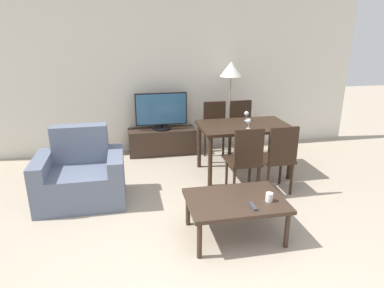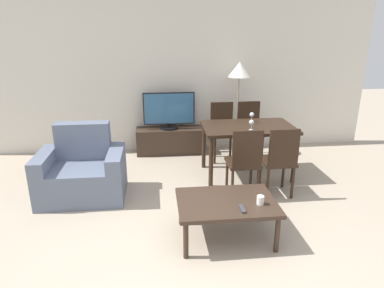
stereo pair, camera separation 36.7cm
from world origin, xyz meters
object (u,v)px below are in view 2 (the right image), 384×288
Objects in this scene: tv at (169,111)px; remote_primary at (242,209)px; armchair at (83,173)px; coffee_table at (226,205)px; dining_table at (248,132)px; floor_lamp at (239,74)px; dining_chair_near at (245,160)px; cup_white_near at (260,200)px; dining_chair_far_left at (222,128)px; dining_chair_near_right at (280,158)px; wine_glass_center at (252,123)px; tv_stand at (170,141)px; dining_chair_far at (249,127)px; wine_glass_left at (252,115)px.

tv reaches higher than remote_primary.
coffee_table is at bearing -34.48° from armchair.
floor_lamp reaches higher than dining_table.
dining_chair_near is at bearing -107.51° from dining_table.
dining_chair_far_left is at bearing 87.98° from cup_white_near.
dining_chair_near_right is at bearing 0.00° from dining_chair_near.
tv_stand is at bearing 129.35° from wine_glass_center.
dining_chair_near is at bearing 180.00° from dining_chair_near_right.
remote_primary is at bearing -102.23° from floor_lamp.
floor_lamp is (-0.15, 0.22, 0.84)m from dining_chair_far.
floor_lamp is at bearing 74.42° from coffee_table.
wine_glass_left is at bearing 14.95° from armchair.
dining_chair_near is 1.87m from floor_lamp.
dining_chair_far_left is 10.33× the size of cup_white_near.
cup_white_near is (0.77, -2.72, -0.28)m from tv.
wine_glass_center is at bearing -104.63° from dining_chair_far.
tv reaches higher than dining_chair_near_right.
tv is 2.68m from coffee_table.
remote_primary is at bearing -157.11° from cup_white_near.
dining_chair_near_right is 0.60× the size of floor_lamp.
dining_chair_far is at bearing -54.83° from floor_lamp.
coffee_table is at bearing -111.87° from dining_table.
dining_chair_far_left is at bearing 122.65° from wine_glass_left.
dining_chair_far_left is 0.60× the size of floor_lamp.
armchair is at bearing -169.24° from dining_table.
dining_table is 8.57× the size of remote_primary.
dining_chair_far_left is (-0.23, 0.71, -0.14)m from dining_table.
dining_chair_near is at bearing 74.56° from remote_primary.
remote_primary is 1.65m from wine_glass_center.
tv_stand is (1.18, 1.50, -0.10)m from armchair.
dining_chair_near is 6.18× the size of remote_primary.
dining_chair_far is at bearing 69.48° from coffee_table.
armchair is 1.98m from coffee_table.
dining_chair_near is 0.63m from wine_glass_center.
tv_stand is at bearing 164.66° from dining_chair_far.
armchair is 2.31m from wine_glass_center.
dining_chair_far reaches higher than cup_white_near.
wine_glass_left is (-0.12, 0.91, 0.33)m from dining_chair_near_right.
dining_chair_far is 1.43m from dining_chair_near_right.
tv reaches higher than coffee_table.
dining_chair_far is (1.30, -0.35, -0.23)m from tv.
cup_white_near is at bearing -19.07° from coffee_table.
coffee_table is 2.42m from dining_chair_far.
wine_glass_center reaches higher than cup_white_near.
cup_white_near is at bearing -32.29° from armchair.
dining_table is at bearing -72.49° from dining_chair_far_left.
dining_chair_far is 0.45m from dining_chair_far_left.
floor_lamp reaches higher than dining_chair_far_left.
armchair is 2.89m from floor_lamp.
dining_chair_near is at bearing -107.51° from dining_chair_far.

